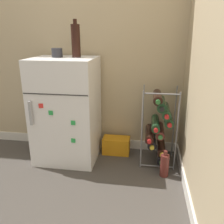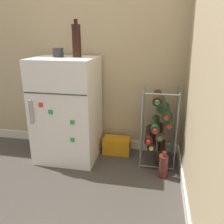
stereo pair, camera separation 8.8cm
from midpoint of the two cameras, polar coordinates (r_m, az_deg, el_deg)
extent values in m
plane|color=#423D38|center=(2.03, -10.30, -15.90)|extent=(14.00, 14.00, 0.00)
cube|color=tan|center=(2.32, -6.58, 21.29)|extent=(6.75, 0.06, 2.50)
cube|color=silver|center=(2.53, -5.79, -7.11)|extent=(6.75, 0.01, 0.09)
cube|color=white|center=(2.19, -12.01, 0.40)|extent=(0.55, 0.47, 0.93)
cube|color=#2D2D2D|center=(1.93, -14.85, 4.08)|extent=(0.53, 0.00, 0.01)
cube|color=#9E9EA3|center=(2.05, -20.14, -0.29)|extent=(0.02, 0.02, 0.20)
cube|color=red|center=(2.00, -17.95, 1.40)|extent=(0.04, 0.01, 0.04)
cube|color=green|center=(1.94, -10.63, -2.60)|extent=(0.04, 0.01, 0.04)
cube|color=green|center=(1.98, -15.77, -0.20)|extent=(0.04, 0.01, 0.04)
cube|color=green|center=(2.01, -10.56, -6.80)|extent=(0.04, 0.01, 0.04)
cylinder|color=slate|center=(2.02, 5.94, -4.55)|extent=(0.01, 0.01, 0.69)
cylinder|color=slate|center=(2.03, 14.13, -4.92)|extent=(0.01, 0.01, 0.69)
cylinder|color=slate|center=(2.24, 6.27, -2.18)|extent=(0.01, 0.01, 0.69)
cylinder|color=slate|center=(2.25, 13.63, -2.52)|extent=(0.01, 0.01, 0.69)
cylinder|color=slate|center=(2.17, 9.55, -12.72)|extent=(0.29, 0.01, 0.01)
cylinder|color=slate|center=(1.91, 10.59, 4.29)|extent=(0.29, 0.01, 0.01)
cylinder|color=black|center=(2.24, 10.57, -9.89)|extent=(0.08, 0.30, 0.08)
cylinder|color=#2D7033|center=(2.10, 10.67, -11.99)|extent=(0.04, 0.02, 0.04)
cylinder|color=black|center=(2.21, 10.64, -8.29)|extent=(0.08, 0.27, 0.08)
cylinder|color=gold|center=(2.08, 10.74, -10.13)|extent=(0.04, 0.02, 0.04)
cylinder|color=black|center=(2.18, 8.43, -6.78)|extent=(0.08, 0.26, 0.08)
cylinder|color=gold|center=(2.05, 8.38, -8.48)|extent=(0.04, 0.02, 0.04)
cylinder|color=black|center=(2.15, 7.81, -5.17)|extent=(0.07, 0.31, 0.07)
cylinder|color=red|center=(2.00, 7.71, -7.05)|extent=(0.03, 0.02, 0.03)
cylinder|color=#56231E|center=(2.14, 10.26, -4.40)|extent=(0.07, 0.27, 0.07)
cylinder|color=#2D7033|center=(2.01, 10.34, -6.01)|extent=(0.04, 0.02, 0.04)
cylinder|color=#19381E|center=(2.12, 9.25, -2.70)|extent=(0.07, 0.30, 0.07)
cylinder|color=red|center=(1.97, 9.26, -4.39)|extent=(0.03, 0.02, 0.03)
cylinder|color=#19381E|center=(2.10, 12.22, -1.66)|extent=(0.08, 0.27, 0.08)
cylinder|color=red|center=(1.97, 12.43, -3.13)|extent=(0.04, 0.02, 0.04)
cylinder|color=#19381E|center=(2.08, 11.56, 0.38)|extent=(0.07, 0.31, 0.07)
cylinder|color=red|center=(1.92, 11.76, -1.16)|extent=(0.04, 0.02, 0.04)
cylinder|color=#19381E|center=(2.06, 10.55, 2.00)|extent=(0.08, 0.29, 0.08)
cylinder|color=black|center=(1.91, 10.66, 0.65)|extent=(0.04, 0.02, 0.04)
cylinder|color=black|center=(2.04, 9.67, 3.57)|extent=(0.08, 0.28, 0.08)
cylinder|color=#2D7033|center=(1.89, 9.71, 2.38)|extent=(0.04, 0.02, 0.04)
cube|color=orange|center=(2.36, -0.05, -8.03)|extent=(0.26, 0.15, 0.16)
cylinder|color=#28282D|center=(2.14, -14.26, 13.66)|extent=(0.09, 0.09, 0.08)
cylinder|color=black|center=(2.10, -9.93, 16.46)|extent=(0.07, 0.07, 0.27)
cylinder|color=black|center=(2.10, -10.18, 20.65)|extent=(0.03, 0.03, 0.04)
cylinder|color=#56231E|center=(2.04, 11.29, -12.52)|extent=(0.07, 0.07, 0.19)
cylinder|color=#56231E|center=(1.98, 11.50, -9.67)|extent=(0.03, 0.03, 0.04)
camera|label=1|loc=(0.04, -91.20, -0.40)|focal=38.00mm
camera|label=2|loc=(0.04, 88.80, 0.40)|focal=38.00mm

